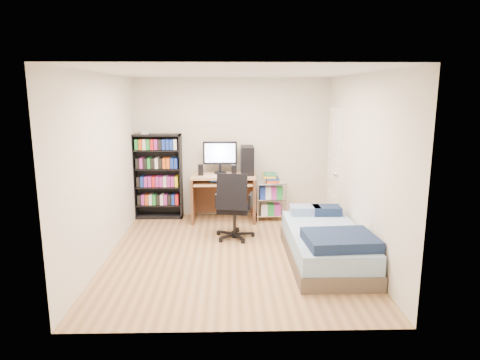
{
  "coord_description": "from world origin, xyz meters",
  "views": [
    {
      "loc": [
        -0.05,
        -5.72,
        2.26
      ],
      "look_at": [
        0.1,
        0.4,
        0.99
      ],
      "focal_mm": 32.0,
      "sensor_mm": 36.0,
      "label": 1
    }
  ],
  "objects_px": {
    "computer_desk": "(230,178)",
    "office_chair": "(234,218)",
    "bed": "(326,244)",
    "media_shelf": "(158,175)"
  },
  "relations": [
    {
      "from": "media_shelf",
      "to": "office_chair",
      "type": "relative_size",
      "value": 1.49
    },
    {
      "from": "bed",
      "to": "computer_desk",
      "type": "bearing_deg",
      "value": 123.14
    },
    {
      "from": "media_shelf",
      "to": "bed",
      "type": "relative_size",
      "value": 0.81
    },
    {
      "from": "media_shelf",
      "to": "bed",
      "type": "distance_m",
      "value": 3.4
    },
    {
      "from": "office_chair",
      "to": "bed",
      "type": "relative_size",
      "value": 0.54
    },
    {
      "from": "office_chair",
      "to": "computer_desk",
      "type": "bearing_deg",
      "value": 104.28
    },
    {
      "from": "bed",
      "to": "media_shelf",
      "type": "bearing_deg",
      "value": 140.38
    },
    {
      "from": "office_chair",
      "to": "bed",
      "type": "xyz_separation_m",
      "value": [
        1.23,
        -0.95,
        -0.09
      ]
    },
    {
      "from": "computer_desk",
      "to": "office_chair",
      "type": "bearing_deg",
      "value": -86.37
    },
    {
      "from": "computer_desk",
      "to": "office_chair",
      "type": "relative_size",
      "value": 1.32
    }
  ]
}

